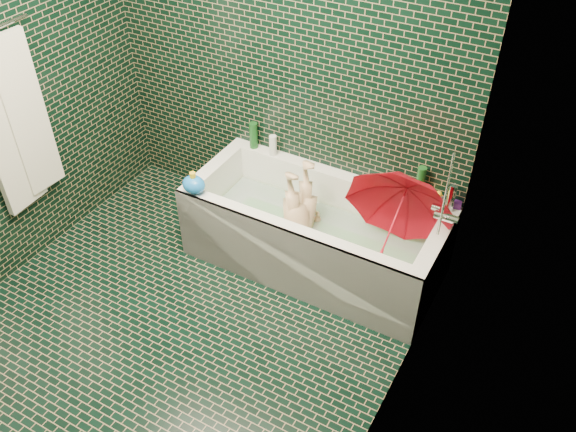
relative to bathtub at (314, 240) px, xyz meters
The scene contains 19 objects.
floor 1.12m from the bathtub, 114.07° to the right, with size 2.80×2.80×0.00m, color black.
wall_back 1.20m from the bathtub, 138.90° to the left, with size 2.80×2.80×0.00m, color black.
wall_right 1.68m from the bathtub, 49.85° to the right, with size 2.80×2.80×0.00m, color black.
bathtub is the anchor object (origin of this frame).
bath_mat 0.06m from the bathtub, 90.00° to the left, with size 1.35×0.47×0.01m, color #43D52A.
water 0.09m from the bathtub, 90.00° to the left, with size 1.48×0.53×0.00m, color silver.
towel 2.03m from the bathtub, 155.50° to the right, with size 0.08×0.44×1.12m.
faucet 0.99m from the bathtub, ahead, with size 0.18×0.19×0.55m.
child 0.13m from the bathtub, 165.99° to the right, with size 0.33×0.22×0.90m, color #D9B187.
umbrella 0.66m from the bathtub, ahead, with size 0.66×0.66×0.58m, color red.
soap_bottle_a 0.86m from the bathtub, 26.48° to the left, with size 0.09×0.09×0.24m, color white.
soap_bottle_b 0.93m from the bathtub, 23.37° to the left, with size 0.09×0.09×0.19m, color #57207B.
soap_bottle_c 0.78m from the bathtub, 28.10° to the left, with size 0.13×0.13×0.17m, color #144819.
bottle_right_tall 0.80m from the bathtub, 30.99° to the left, with size 0.06×0.06×0.24m, color #144819.
bottle_right_pump 0.95m from the bathtub, 22.61° to the left, with size 0.05×0.05×0.19m, color silver.
bottle_left_tall 0.87m from the bathtub, 152.96° to the left, with size 0.06×0.06×0.20m, color #144819.
bottle_left_short 0.73m from the bathtub, 147.16° to the left, with size 0.05×0.05×0.15m, color white.
rubber_duck 0.84m from the bathtub, 27.40° to the left, with size 0.12×0.08×0.10m.
bath_toy 0.89m from the bathtub, 156.95° to the right, with size 0.19×0.18×0.15m.
Camera 1 is at (1.80, -1.77, 2.95)m, focal length 38.00 mm.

